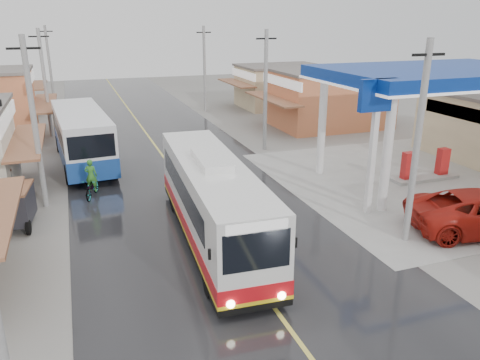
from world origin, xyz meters
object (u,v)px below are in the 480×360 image
(tricycle_near, at_px, (14,205))
(second_bus, at_px, (82,136))
(cyclist, at_px, (92,185))
(coach_bus, at_px, (212,200))

(tricycle_near, bearing_deg, second_bus, 75.98)
(second_bus, xyz_separation_m, cyclist, (0.15, -6.09, -1.12))
(second_bus, relative_size, cyclist, 4.98)
(coach_bus, bearing_deg, tricycle_near, 155.71)
(second_bus, distance_m, cyclist, 6.19)
(tricycle_near, bearing_deg, coach_bus, -21.56)
(cyclist, height_order, tricycle_near, cyclist)
(coach_bus, xyz_separation_m, tricycle_near, (-7.71, 4.06, -0.68))
(second_bus, bearing_deg, tricycle_near, -114.36)
(coach_bus, height_order, second_bus, coach_bus)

